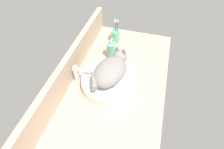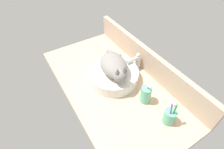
{
  "view_description": "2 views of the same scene",
  "coord_description": "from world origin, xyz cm",
  "px_view_note": "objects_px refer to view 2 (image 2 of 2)",
  "views": [
    {
      "loc": [
        -67.49,
        -16.57,
        87.27
      ],
      "look_at": [
        0.01,
        2.48,
        7.77
      ],
      "focal_mm": 28.0,
      "sensor_mm": 36.0,
      "label": 1
    },
    {
      "loc": [
        69.8,
        -43.45,
        89.55
      ],
      "look_at": [
        0.27,
        -0.29,
        9.1
      ],
      "focal_mm": 28.0,
      "sensor_mm": 36.0,
      "label": 2
    }
  ],
  "objects_px": {
    "cat": "(114,66)",
    "soap_dispenser": "(146,94)",
    "faucet": "(136,61)",
    "sink_basin": "(114,75)",
    "toothbrush_cup": "(170,116)"
  },
  "relations": [
    {
      "from": "sink_basin",
      "to": "toothbrush_cup",
      "type": "height_order",
      "value": "toothbrush_cup"
    },
    {
      "from": "faucet",
      "to": "soap_dispenser",
      "type": "bearing_deg",
      "value": -26.51
    },
    {
      "from": "faucet",
      "to": "cat",
      "type": "bearing_deg",
      "value": -83.4
    },
    {
      "from": "soap_dispenser",
      "to": "toothbrush_cup",
      "type": "relative_size",
      "value": 0.81
    },
    {
      "from": "cat",
      "to": "soap_dispenser",
      "type": "xyz_separation_m",
      "value": [
        0.25,
        0.07,
        -0.08
      ]
    },
    {
      "from": "cat",
      "to": "faucet",
      "type": "relative_size",
      "value": 2.29
    },
    {
      "from": "cat",
      "to": "sink_basin",
      "type": "bearing_deg",
      "value": 170.2
    },
    {
      "from": "faucet",
      "to": "toothbrush_cup",
      "type": "xyz_separation_m",
      "value": [
        0.46,
        -0.12,
        -0.02
      ]
    },
    {
      "from": "sink_basin",
      "to": "toothbrush_cup",
      "type": "distance_m",
      "value": 0.46
    },
    {
      "from": "cat",
      "to": "toothbrush_cup",
      "type": "distance_m",
      "value": 0.45
    },
    {
      "from": "faucet",
      "to": "toothbrush_cup",
      "type": "height_order",
      "value": "toothbrush_cup"
    },
    {
      "from": "sink_basin",
      "to": "soap_dispenser",
      "type": "bearing_deg",
      "value": 14.53
    },
    {
      "from": "faucet",
      "to": "soap_dispenser",
      "type": "xyz_separation_m",
      "value": [
        0.27,
        -0.14,
        -0.01
      ]
    },
    {
      "from": "cat",
      "to": "toothbrush_cup",
      "type": "relative_size",
      "value": 1.67
    },
    {
      "from": "soap_dispenser",
      "to": "toothbrush_cup",
      "type": "distance_m",
      "value": 0.19
    }
  ]
}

